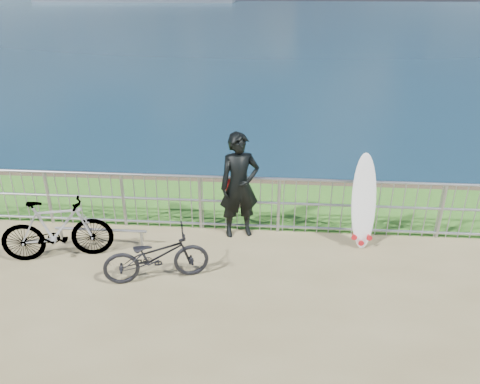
# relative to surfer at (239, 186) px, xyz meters

# --- Properties ---
(grass_strip) EXTENTS (120.00, 120.00, 0.00)m
(grass_strip) POSITION_rel_surfer_xyz_m (-0.27, 1.25, -1.00)
(grass_strip) COLOR #2F6F1E
(grass_strip) RESTS_ON ground
(seascape) EXTENTS (260.00, 260.00, 5.00)m
(seascape) POSITION_rel_surfer_xyz_m (-44.02, 146.04, -5.04)
(seascape) COLOR brown
(seascape) RESTS_ON ground
(railing) EXTENTS (10.06, 0.10, 1.13)m
(railing) POSITION_rel_surfer_xyz_m (-0.25, 0.15, -0.43)
(railing) COLOR #979A9F
(railing) RESTS_ON ground
(surfer) EXTENTS (0.84, 0.68, 2.02)m
(surfer) POSITION_rel_surfer_xyz_m (0.00, 0.00, 0.00)
(surfer) COLOR black
(surfer) RESTS_ON ground
(surfboard) EXTENTS (0.52, 0.48, 1.75)m
(surfboard) POSITION_rel_surfer_xyz_m (2.23, -0.21, -0.20)
(surfboard) COLOR white
(surfboard) RESTS_ON ground
(bicycle_near) EXTENTS (1.78, 1.05, 0.88)m
(bicycle_near) POSITION_rel_surfer_xyz_m (-1.21, -1.56, -0.57)
(bicycle_near) COLOR black
(bicycle_near) RESTS_ON ground
(bicycle_far) EXTENTS (1.93, 0.98, 1.12)m
(bicycle_far) POSITION_rel_surfer_xyz_m (-3.06, -1.08, -0.45)
(bicycle_far) COLOR black
(bicycle_far) RESTS_ON ground
(bike_rack) EXTENTS (1.70, 0.05, 0.35)m
(bike_rack) POSITION_rel_surfer_xyz_m (-2.47, -0.63, -0.72)
(bike_rack) COLOR #979A9F
(bike_rack) RESTS_ON ground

